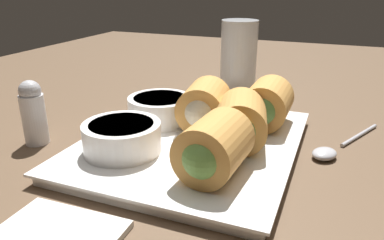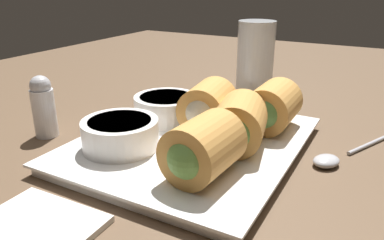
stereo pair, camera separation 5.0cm
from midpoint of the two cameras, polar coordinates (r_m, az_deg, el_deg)
table_surface at (r=44.08cm, az=3.38°, el=-7.35°), size 180.00×140.00×2.00cm
serving_plate at (r=45.80cm, az=3.13°, el=-3.74°), size 29.06×24.57×1.50cm
roll_front_left at (r=35.76cm, az=5.35°, el=-4.61°), size 8.41×6.50×6.01cm
roll_front_right at (r=47.49cm, az=5.30°, el=1.99°), size 8.57×6.97×6.01cm
roll_back_left at (r=48.66cm, az=14.89°, el=1.82°), size 8.21×6.01×6.01cm
roll_back_right at (r=42.26cm, az=10.41°, el=-0.74°), size 8.71×7.43×6.01cm
dipping_bowl_near at (r=50.88cm, az=-1.16°, el=1.96°), size 8.72×8.72×3.33cm
dipping_bowl_far at (r=42.79cm, az=-7.61°, el=-2.01°), size 8.72×8.72×3.33cm
spoon at (r=47.03cm, az=23.97°, el=-5.29°), size 14.95×8.14×1.17cm
drinking_glass at (r=66.66cm, az=11.78°, el=8.99°), size 6.34×6.34×13.04cm
salt_shaker at (r=51.41cm, az=-19.18°, el=1.93°), size 2.97×2.97×8.24cm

